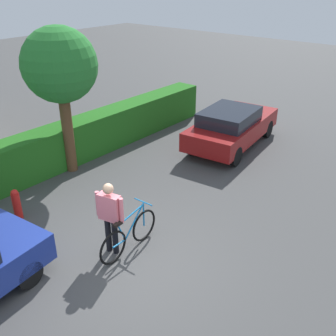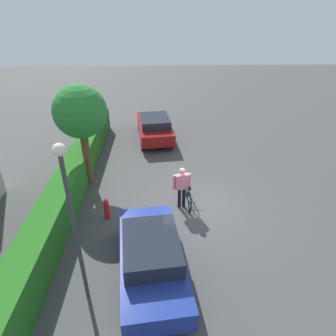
{
  "view_description": "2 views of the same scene",
  "coord_description": "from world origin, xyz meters",
  "px_view_note": "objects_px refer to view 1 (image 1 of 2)",
  "views": [
    {
      "loc": [
        -4.43,
        -4.76,
        5.52
      ],
      "look_at": [
        2.22,
        0.75,
        1.14
      ],
      "focal_mm": 41.72,
      "sensor_mm": 36.0,
      "label": 1
    },
    {
      "loc": [
        -9.13,
        1.34,
        6.85
      ],
      "look_at": [
        1.54,
        1.0,
        0.89
      ],
      "focal_mm": 31.48,
      "sensor_mm": 36.0,
      "label": 2
    }
  ],
  "objects_px": {
    "parked_car_far": "(232,126)",
    "fire_hydrant": "(17,204)",
    "tree_kerbside": "(60,67)",
    "bicycle": "(129,235)",
    "person_rider": "(110,213)"
  },
  "relations": [
    {
      "from": "bicycle",
      "to": "fire_hydrant",
      "type": "relative_size",
      "value": 2.17
    },
    {
      "from": "bicycle",
      "to": "fire_hydrant",
      "type": "xyz_separation_m",
      "value": [
        -0.87,
        3.01,
        0.0
      ]
    },
    {
      "from": "fire_hydrant",
      "to": "person_rider",
      "type": "bearing_deg",
      "value": -77.6
    },
    {
      "from": "parked_car_far",
      "to": "tree_kerbside",
      "type": "height_order",
      "value": "tree_kerbside"
    },
    {
      "from": "parked_car_far",
      "to": "person_rider",
      "type": "bearing_deg",
      "value": -170.84
    },
    {
      "from": "parked_car_far",
      "to": "tree_kerbside",
      "type": "xyz_separation_m",
      "value": [
        -4.71,
        2.79,
        2.43
      ]
    },
    {
      "from": "parked_car_far",
      "to": "bicycle",
      "type": "xyz_separation_m",
      "value": [
        -6.37,
        -1.34,
        -0.32
      ]
    },
    {
      "from": "person_rider",
      "to": "tree_kerbside",
      "type": "xyz_separation_m",
      "value": [
        1.92,
        3.86,
        2.16
      ]
    },
    {
      "from": "bicycle",
      "to": "tree_kerbside",
      "type": "relative_size",
      "value": 0.41
    },
    {
      "from": "bicycle",
      "to": "fire_hydrant",
      "type": "distance_m",
      "value": 3.13
    },
    {
      "from": "bicycle",
      "to": "fire_hydrant",
      "type": "bearing_deg",
      "value": 106.04
    },
    {
      "from": "parked_car_far",
      "to": "fire_hydrant",
      "type": "relative_size",
      "value": 5.34
    },
    {
      "from": "person_rider",
      "to": "fire_hydrant",
      "type": "xyz_separation_m",
      "value": [
        -0.6,
        2.74,
        -0.58
      ]
    },
    {
      "from": "parked_car_far",
      "to": "tree_kerbside",
      "type": "relative_size",
      "value": 1.02
    },
    {
      "from": "tree_kerbside",
      "to": "fire_hydrant",
      "type": "distance_m",
      "value": 3.89
    }
  ]
}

